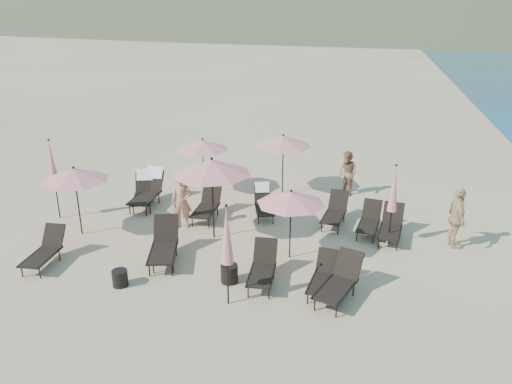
% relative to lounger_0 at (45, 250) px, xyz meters
% --- Properties ---
extents(ground, '(800.00, 800.00, 0.00)m').
position_rel_lounger_0_xyz_m(ground, '(5.27, 0.27, -0.42)').
color(ground, '#D6BA8C').
rests_on(ground, ground).
extents(lounger_0, '(0.71, 1.60, 0.90)m').
position_rel_lounger_0_xyz_m(lounger_0, '(0.00, 0.00, 0.00)').
color(lounger_0, black).
rests_on(lounger_0, ground).
extents(lounger_1, '(1.15, 1.94, 1.05)m').
position_rel_lounger_0_xyz_m(lounger_1, '(3.03, 0.90, 0.07)').
color(lounger_1, black).
rests_on(lounger_1, ground).
extents(lounger_2, '(1.04, 1.71, 0.92)m').
position_rel_lounger_0_xyz_m(lounger_2, '(3.04, 0.96, 0.01)').
color(lounger_2, black).
rests_on(lounger_2, ground).
extents(lounger_3, '(0.73, 1.63, 0.92)m').
position_rel_lounger_0_xyz_m(lounger_3, '(5.87, 0.38, 0.01)').
color(lounger_3, black).
rests_on(lounger_3, ground).
extents(lounger_4, '(0.71, 1.52, 0.84)m').
position_rel_lounger_0_xyz_m(lounger_4, '(7.40, 0.32, -0.03)').
color(lounger_4, black).
rests_on(lounger_4, ground).
extents(lounger_5, '(1.14, 1.80, 0.97)m').
position_rel_lounger_0_xyz_m(lounger_5, '(7.79, 0.08, 0.03)').
color(lounger_5, black).
rests_on(lounger_5, ground).
extents(lounger_6, '(0.75, 1.91, 1.18)m').
position_rel_lounger_0_xyz_m(lounger_6, '(0.92, 4.59, 0.14)').
color(lounger_6, black).
rests_on(lounger_6, ground).
extents(lounger_7, '(1.17, 1.86, 1.10)m').
position_rel_lounger_0_xyz_m(lounger_7, '(0.76, 4.54, 0.10)').
color(lounger_7, black).
rests_on(lounger_7, ground).
extents(lounger_8, '(0.69, 1.71, 0.98)m').
position_rel_lounger_0_xyz_m(lounger_8, '(3.26, 3.93, 0.04)').
color(lounger_8, black).
rests_on(lounger_8, ground).
extents(lounger_9, '(0.97, 1.61, 0.95)m').
position_rel_lounger_0_xyz_m(lounger_9, '(4.99, 4.59, 0.03)').
color(lounger_9, black).
rests_on(lounger_9, ground).
extents(lounger_10, '(0.80, 1.66, 0.92)m').
position_rel_lounger_0_xyz_m(lounger_10, '(7.36, 4.37, 0.01)').
color(lounger_10, black).
rests_on(lounger_10, ground).
extents(lounger_11, '(0.80, 1.67, 0.93)m').
position_rel_lounger_0_xyz_m(lounger_11, '(9.05, 3.65, 0.01)').
color(lounger_11, black).
rests_on(lounger_11, ground).
extents(lounger_12, '(0.77, 1.57, 0.87)m').
position_rel_lounger_0_xyz_m(lounger_12, '(8.42, 3.95, -0.01)').
color(lounger_12, black).
rests_on(lounger_12, ground).
extents(umbrella_open_0, '(2.01, 2.01, 2.16)m').
position_rel_lounger_0_xyz_m(umbrella_open_0, '(-0.10, 1.91, 1.49)').
color(umbrella_open_0, black).
rests_on(umbrella_open_0, ground).
extents(umbrella_open_1, '(2.33, 2.33, 2.51)m').
position_rel_lounger_0_xyz_m(umbrella_open_1, '(3.90, 2.59, 1.79)').
color(umbrella_open_1, black).
rests_on(umbrella_open_1, ground).
extents(umbrella_open_2, '(1.85, 1.85, 1.99)m').
position_rel_lounger_0_xyz_m(umbrella_open_2, '(6.32, 1.84, 1.34)').
color(umbrella_open_2, black).
rests_on(umbrella_open_2, ground).
extents(umbrella_open_3, '(1.94, 1.94, 2.09)m').
position_rel_lounger_0_xyz_m(umbrella_open_3, '(2.43, 6.09, 1.43)').
color(umbrella_open_3, black).
rests_on(umbrella_open_3, ground).
extents(umbrella_open_4, '(2.07, 2.07, 2.23)m').
position_rel_lounger_0_xyz_m(umbrella_open_4, '(5.24, 6.78, 1.55)').
color(umbrella_open_4, black).
rests_on(umbrella_open_4, ground).
extents(umbrella_closed_0, '(0.29, 0.29, 2.51)m').
position_rel_lounger_0_xyz_m(umbrella_closed_0, '(5.29, -0.74, 1.33)').
color(umbrella_closed_0, black).
rests_on(umbrella_closed_0, ground).
extents(umbrella_closed_1, '(0.29, 0.29, 2.44)m').
position_rel_lounger_0_xyz_m(umbrella_closed_1, '(9.00, 3.30, 1.28)').
color(umbrella_closed_1, black).
rests_on(umbrella_closed_1, ground).
extents(umbrella_closed_2, '(0.31, 0.31, 2.65)m').
position_rel_lounger_0_xyz_m(umbrella_closed_2, '(-1.47, 2.86, 1.43)').
color(umbrella_closed_2, black).
rests_on(umbrella_closed_2, ground).
extents(side_table_0, '(0.39, 0.39, 0.42)m').
position_rel_lounger_0_xyz_m(side_table_0, '(2.45, -0.57, -0.21)').
color(side_table_0, black).
rests_on(side_table_0, ground).
extents(side_table_1, '(0.44, 0.44, 0.47)m').
position_rel_lounger_0_xyz_m(side_table_1, '(5.05, 0.21, -0.19)').
color(side_table_1, black).
rests_on(side_table_1, ground).
extents(beachgoer_a, '(0.73, 0.60, 1.73)m').
position_rel_lounger_0_xyz_m(beachgoer_a, '(2.73, 3.05, 0.44)').
color(beachgoer_a, tan).
rests_on(beachgoer_a, ground).
extents(beachgoer_b, '(0.99, 1.00, 1.63)m').
position_rel_lounger_0_xyz_m(beachgoer_b, '(7.56, 7.11, 0.39)').
color(beachgoer_b, '#91674A').
rests_on(beachgoer_b, ground).
extents(beachgoer_c, '(0.62, 1.11, 1.80)m').
position_rel_lounger_0_xyz_m(beachgoer_c, '(10.81, 3.52, 0.48)').
color(beachgoer_c, tan).
rests_on(beachgoer_c, ground).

